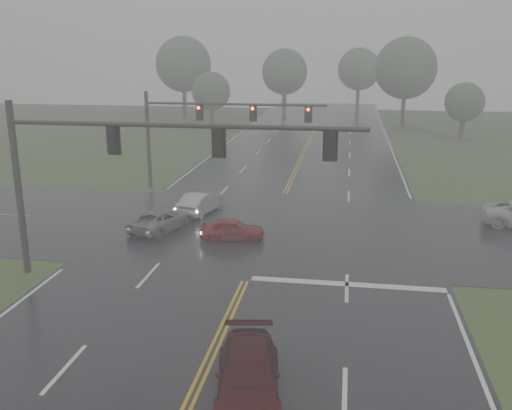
% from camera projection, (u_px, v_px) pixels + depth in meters
% --- Properties ---
extents(main_road, '(18.00, 160.00, 0.02)m').
position_uv_depth(main_road, '(264.00, 239.00, 31.13)').
color(main_road, black).
rests_on(main_road, ground).
extents(cross_street, '(120.00, 14.00, 0.02)m').
position_uv_depth(cross_street, '(269.00, 228.00, 33.03)').
color(cross_street, black).
rests_on(cross_street, ground).
extents(stop_bar, '(8.50, 0.50, 0.01)m').
position_uv_depth(stop_bar, '(347.00, 285.00, 25.11)').
color(stop_bar, silver).
rests_on(stop_bar, ground).
extents(sedan_maroon, '(2.60, 4.88, 1.35)m').
position_uv_depth(sedan_maroon, '(248.00, 394.00, 17.15)').
color(sedan_maroon, '#34090E').
rests_on(sedan_maroon, ground).
extents(sedan_red, '(3.65, 1.90, 1.19)m').
position_uv_depth(sedan_red, '(233.00, 240.00, 30.95)').
color(sedan_red, maroon).
rests_on(sedan_red, ground).
extents(sedan_silver, '(2.32, 4.35, 1.36)m').
position_uv_depth(sedan_silver, '(201.00, 213.00, 36.02)').
color(sedan_silver, '#989A9F').
rests_on(sedan_silver, ground).
extents(car_grey, '(3.23, 4.80, 1.22)m').
position_uv_depth(car_grey, '(162.00, 230.00, 32.63)').
color(car_grey, slate).
rests_on(car_grey, ground).
extents(signal_gantry_near, '(15.47, 0.35, 7.91)m').
position_uv_depth(signal_gantry_near, '(119.00, 157.00, 24.31)').
color(signal_gantry_near, black).
rests_on(signal_gantry_near, ground).
extents(signal_gantry_far, '(13.12, 0.36, 7.08)m').
position_uv_depth(signal_gantry_far, '(202.00, 121.00, 40.81)').
color(signal_gantry_far, black).
rests_on(signal_gantry_far, ground).
extents(tree_nw_a, '(4.90, 4.90, 7.19)m').
position_uv_depth(tree_nw_a, '(211.00, 91.00, 72.66)').
color(tree_nw_a, '#2F251E').
rests_on(tree_nw_a, ground).
extents(tree_ne_a, '(7.84, 7.84, 11.52)m').
position_uv_depth(tree_ne_a, '(406.00, 68.00, 72.52)').
color(tree_ne_a, '#2F251E').
rests_on(tree_ne_a, ground).
extents(tree_n_mid, '(6.84, 6.84, 10.05)m').
position_uv_depth(tree_n_mid, '(285.00, 72.00, 85.49)').
color(tree_n_mid, '#2F251E').
rests_on(tree_n_mid, ground).
extents(tree_e_near, '(4.38, 4.38, 6.43)m').
position_uv_depth(tree_e_near, '(465.00, 102.00, 63.66)').
color(tree_e_near, '#2F251E').
rests_on(tree_e_near, ground).
extents(tree_nw_b, '(8.03, 8.03, 11.80)m').
position_uv_depth(tree_nw_b, '(183.00, 64.00, 83.03)').
color(tree_nw_b, '#2F251E').
rests_on(tree_nw_b, ground).
extents(tree_n_far, '(6.94, 6.94, 10.19)m').
position_uv_depth(tree_n_far, '(359.00, 69.00, 93.63)').
color(tree_n_far, '#2F251E').
rests_on(tree_n_far, ground).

